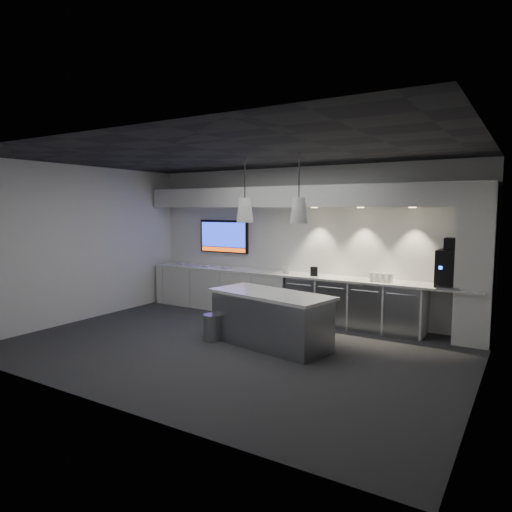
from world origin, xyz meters
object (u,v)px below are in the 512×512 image
Objects in this scene: wall_tv at (224,236)px; coffee_machine at (452,267)px; bin at (212,327)px; island at (270,319)px.

wall_tv is 4.77m from coffee_machine.
bin is at bearing -58.65° from wall_tv.
island is 2.68× the size of coffee_machine.
coffee_machine is (2.38, 1.81, 0.80)m from island.
coffee_machine is (3.35, 2.06, 1.01)m from bin.
bin is 0.54× the size of coffee_machine.
island is 3.09m from coffee_machine.
bin is (-0.97, -0.25, -0.21)m from island.
wall_tv is 3.33m from island.
wall_tv reaches higher than island.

